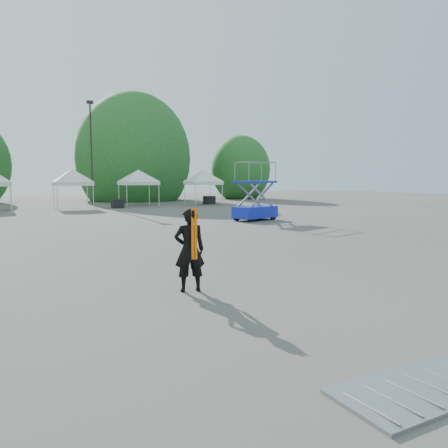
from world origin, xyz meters
name	(u,v)px	position (x,y,z in m)	size (l,w,h in m)	color
ground	(196,270)	(0.00, 0.00, 0.00)	(120.00, 120.00, 0.00)	#474442
light_pole_east	(91,147)	(3.00, 32.00, 5.52)	(0.60, 0.25, 9.80)	black
tree_mid_e	(134,158)	(9.00, 39.00, 4.84)	(5.12, 5.12, 7.79)	#382314
tree_far_e	(241,170)	(22.00, 37.00, 3.63)	(3.84, 3.84, 5.84)	#382314
tent_e	(72,172)	(0.57, 27.42, 3.06)	(4.23, 4.23, 3.88)	silver
tent_f	(138,173)	(6.51, 28.53, 3.06)	(4.45, 4.45, 3.88)	silver
tent_g	(203,173)	(12.40, 27.08, 3.06)	(4.14, 4.14, 3.88)	silver
man	(190,250)	(-1.04, -2.08, 0.95)	(0.77, 0.59, 1.89)	black
scissor_lift	(255,191)	(8.91, 11.64, 1.77)	(3.00, 2.10, 3.51)	#0E11B7
barrier_left	(418,389)	(-0.39, -7.64, 0.03)	(2.12, 1.09, 0.07)	#9B9EA3
crate_mid	(118,204)	(4.01, 26.27, 0.37)	(0.96, 0.75, 0.75)	black
crate_east	(209,200)	(13.56, 28.19, 0.39)	(1.01, 0.78, 0.78)	black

